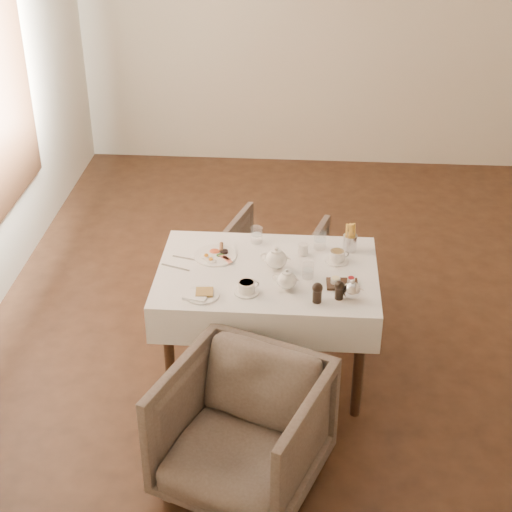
{
  "coord_description": "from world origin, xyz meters",
  "views": [
    {
      "loc": [
        -0.09,
        -4.72,
        3.14
      ],
      "look_at": [
        -0.37,
        -0.8,
        0.82
      ],
      "focal_mm": 55.0,
      "sensor_mm": 36.0,
      "label": 1
    }
  ],
  "objects_px": {
    "breakfast_plate": "(216,255)",
    "armchair_near": "(242,431)",
    "teapot_centre": "(276,258)",
    "armchair_far": "(274,261)",
    "table": "(267,287)"
  },
  "relations": [
    {
      "from": "armchair_near",
      "to": "table",
      "type": "bearing_deg",
      "value": 107.52
    },
    {
      "from": "breakfast_plate",
      "to": "teapot_centre",
      "type": "height_order",
      "value": "teapot_centre"
    },
    {
      "from": "armchair_near",
      "to": "teapot_centre",
      "type": "relative_size",
      "value": 4.4
    },
    {
      "from": "teapot_centre",
      "to": "armchair_far",
      "type": "bearing_deg",
      "value": 99.58
    },
    {
      "from": "breakfast_plate",
      "to": "armchair_far",
      "type": "bearing_deg",
      "value": 86.98
    },
    {
      "from": "armchair_far",
      "to": "teapot_centre",
      "type": "height_order",
      "value": "teapot_centre"
    },
    {
      "from": "table",
      "to": "armchair_far",
      "type": "xyz_separation_m",
      "value": [
        -0.0,
        0.88,
        -0.34
      ]
    },
    {
      "from": "armchair_near",
      "to": "breakfast_plate",
      "type": "distance_m",
      "value": 1.16
    },
    {
      "from": "armchair_near",
      "to": "breakfast_plate",
      "type": "relative_size",
      "value": 3.02
    },
    {
      "from": "table",
      "to": "armchair_near",
      "type": "relative_size",
      "value": 1.65
    },
    {
      "from": "breakfast_plate",
      "to": "armchair_near",
      "type": "bearing_deg",
      "value": -56.48
    },
    {
      "from": "armchair_far",
      "to": "breakfast_plate",
      "type": "relative_size",
      "value": 2.53
    },
    {
      "from": "table",
      "to": "breakfast_plate",
      "type": "distance_m",
      "value": 0.37
    },
    {
      "from": "armchair_far",
      "to": "breakfast_plate",
      "type": "distance_m",
      "value": 0.93
    },
    {
      "from": "table",
      "to": "breakfast_plate",
      "type": "bearing_deg",
      "value": 155.99
    }
  ]
}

